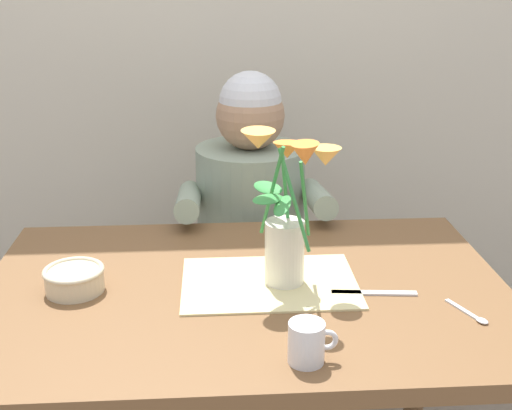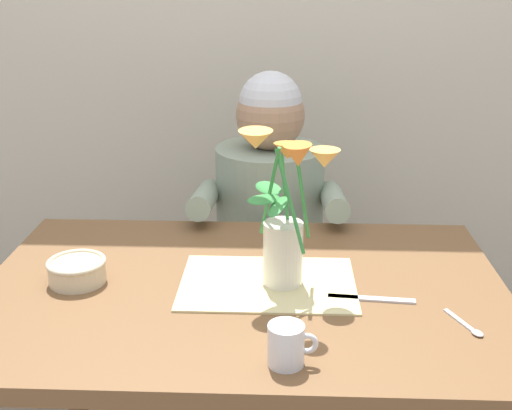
% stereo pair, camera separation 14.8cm
% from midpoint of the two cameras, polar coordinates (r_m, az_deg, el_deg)
% --- Properties ---
extents(wood_panel_backdrop, '(4.00, 0.10, 2.50)m').
position_cam_midpoint_polar(wood_panel_backdrop, '(2.40, -4.12, 15.76)').
color(wood_panel_backdrop, beige).
rests_on(wood_panel_backdrop, ground_plane).
extents(dining_table, '(1.20, 0.80, 0.74)m').
position_cam_midpoint_polar(dining_table, '(1.55, -3.65, -10.35)').
color(dining_table, brown).
rests_on(dining_table, ground_plane).
extents(seated_person, '(0.45, 0.47, 1.14)m').
position_cam_midpoint_polar(seated_person, '(2.14, -2.44, -3.82)').
color(seated_person, '#4C4C56').
rests_on(seated_person, ground_plane).
extents(striped_placemat, '(0.40, 0.28, 0.00)m').
position_cam_midpoint_polar(striped_placemat, '(1.52, -1.63, -6.81)').
color(striped_placemat, beige).
rests_on(striped_placemat, dining_table).
extents(flower_vase, '(0.23, 0.24, 0.37)m').
position_cam_midpoint_polar(flower_vase, '(1.44, -0.25, -0.91)').
color(flower_vase, silver).
rests_on(flower_vase, dining_table).
extents(ceramic_bowl, '(0.14, 0.14, 0.06)m').
position_cam_midpoint_polar(ceramic_bowl, '(1.55, -18.17, -6.15)').
color(ceramic_bowl, beige).
rests_on(ceramic_bowl, dining_table).
extents(dinner_knife, '(0.19, 0.04, 0.00)m').
position_cam_midpoint_polar(dinner_knife, '(1.48, 7.40, -7.64)').
color(dinner_knife, silver).
rests_on(dinner_knife, dining_table).
extents(ceramic_mug, '(0.09, 0.07, 0.08)m').
position_cam_midpoint_polar(ceramic_mug, '(1.22, 0.96, -11.93)').
color(ceramic_mug, silver).
rests_on(ceramic_mug, dining_table).
extents(spoon_0, '(0.06, 0.12, 0.01)m').
position_cam_midpoint_polar(spoon_0, '(1.43, 15.50, -9.30)').
color(spoon_0, silver).
rests_on(spoon_0, dining_table).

